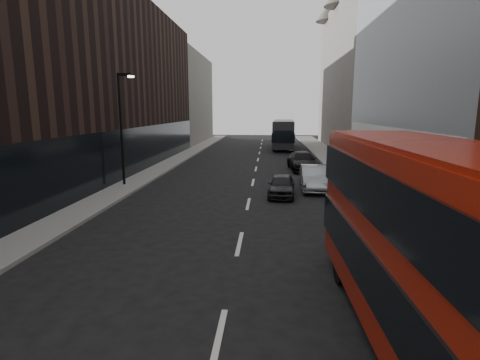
% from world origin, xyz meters
% --- Properties ---
extents(sidewalk_right, '(3.00, 80.00, 0.15)m').
position_xyz_m(sidewalk_right, '(7.50, 25.00, 0.07)').
color(sidewalk_right, slate).
rests_on(sidewalk_right, ground).
extents(sidewalk_left, '(2.00, 80.00, 0.15)m').
position_xyz_m(sidewalk_left, '(-8.00, 25.00, 0.07)').
color(sidewalk_left, slate).
rests_on(sidewalk_left, ground).
extents(building_modern_block, '(5.03, 22.00, 20.00)m').
position_xyz_m(building_modern_block, '(11.47, 21.00, 9.90)').
color(building_modern_block, '#AFB4BB').
rests_on(building_modern_block, ground).
extents(building_victorian, '(6.50, 24.00, 21.00)m').
position_xyz_m(building_victorian, '(11.38, 44.00, 9.66)').
color(building_victorian, '#635E57').
rests_on(building_victorian, ground).
extents(building_left_mid, '(5.00, 24.00, 14.00)m').
position_xyz_m(building_left_mid, '(-11.50, 30.00, 7.00)').
color(building_left_mid, black).
rests_on(building_left_mid, ground).
extents(building_left_far, '(5.00, 20.00, 13.00)m').
position_xyz_m(building_left_far, '(-11.50, 52.00, 6.50)').
color(building_left_far, '#635E57').
rests_on(building_left_far, ground).
extents(street_lamp, '(1.06, 0.22, 7.00)m').
position_xyz_m(street_lamp, '(-8.22, 18.00, 4.18)').
color(street_lamp, black).
rests_on(street_lamp, sidewalk_left).
extents(red_bus, '(2.76, 10.66, 4.28)m').
position_xyz_m(red_bus, '(4.28, 1.67, 2.38)').
color(red_bus, '#991909').
rests_on(red_bus, ground).
extents(grey_bus, '(3.16, 11.27, 3.60)m').
position_xyz_m(grey_bus, '(2.95, 43.16, 1.93)').
color(grey_bus, black).
rests_on(grey_bus, ground).
extents(car_a, '(1.74, 3.78, 1.26)m').
position_xyz_m(car_a, '(1.82, 16.06, 0.63)').
color(car_a, black).
rests_on(car_a, ground).
extents(car_b, '(1.70, 4.56, 1.49)m').
position_xyz_m(car_b, '(3.89, 18.01, 0.75)').
color(car_b, gray).
rests_on(car_b, ground).
extents(car_c, '(2.51, 5.31, 1.50)m').
position_xyz_m(car_c, '(3.84, 25.68, 0.75)').
color(car_c, black).
rests_on(car_c, ground).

